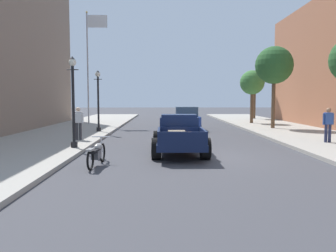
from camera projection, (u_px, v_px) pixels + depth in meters
ground_plane at (195, 157)px, 13.14m from camera, size 140.00×140.00×0.00m
sidewalk_left at (5, 155)px, 13.03m from camera, size 5.50×64.00×0.15m
hotrod_truck_navy at (179, 134)px, 14.11m from camera, size 2.22×4.96×1.58m
motorcycle_parked at (97, 153)px, 11.32m from camera, size 0.62×2.12×0.93m
car_background_blue at (186, 119)px, 24.33m from camera, size 1.88×4.30×1.65m
pedestrian_sidewalk_left at (78, 121)px, 17.19m from camera, size 0.53×0.22×1.65m
pedestrian_sidewalk_right at (328, 123)px, 16.18m from camera, size 0.53×0.22×1.65m
street_lamp_near at (73, 95)px, 14.40m from camera, size 0.50×0.32×3.85m
street_lamp_far at (98, 96)px, 21.58m from camera, size 0.50×0.32×3.85m
flagpole at (90, 55)px, 28.01m from camera, size 1.74×0.16×9.16m
street_tree_second at (274, 66)px, 23.74m from camera, size 2.61×2.61×5.70m
street_tree_third at (252, 83)px, 28.81m from camera, size 2.05×2.05×4.45m
street_tree_farthest at (255, 81)px, 35.06m from camera, size 2.05×2.05×4.90m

